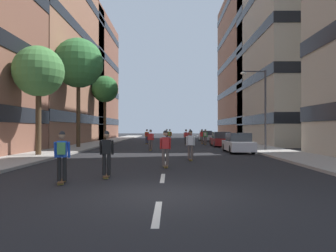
# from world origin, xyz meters

# --- Properties ---
(ground_plane) EXTENTS (167.73, 167.73, 0.00)m
(ground_plane) POSITION_xyz_m (0.00, 27.95, 0.00)
(ground_plane) COLOR black
(sidewalk_left) EXTENTS (3.40, 76.87, 0.14)m
(sidewalk_left) POSITION_xyz_m (-8.41, 31.45, 0.07)
(sidewalk_left) COLOR #9E9991
(sidewalk_left) RESTS_ON ground_plane
(sidewalk_right) EXTENTS (3.40, 76.87, 0.14)m
(sidewalk_right) POSITION_xyz_m (8.41, 31.45, 0.07)
(sidewalk_right) COLOR #9E9991
(sidewalk_right) RESTS_ON ground_plane
(lane_markings) EXTENTS (0.16, 62.20, 0.01)m
(lane_markings) POSITION_xyz_m (0.00, 28.00, 0.00)
(lane_markings) COLOR silver
(lane_markings) RESTS_ON ground_plane
(building_left_mid) EXTENTS (14.85, 22.91, 20.21)m
(building_left_mid) POSITION_xyz_m (-17.48, 29.81, 10.20)
(building_left_mid) COLOR #9E6B51
(building_left_mid) RESTS_ON ground_plane
(building_left_far) EXTENTS (14.85, 17.77, 20.53)m
(building_left_far) POSITION_xyz_m (-17.48, 46.12, 10.36)
(building_left_far) COLOR brown
(building_left_far) RESTS_ON ground_plane
(building_right_mid) EXTENTS (14.85, 17.07, 28.76)m
(building_right_mid) POSITION_xyz_m (17.48, 29.81, 14.47)
(building_right_mid) COLOR #B2A893
(building_right_mid) RESTS_ON ground_plane
(building_right_far) EXTENTS (14.85, 23.00, 25.31)m
(building_right_far) POSITION_xyz_m (17.48, 46.12, 12.75)
(building_right_far) COLOR #9E6B51
(building_right_far) RESTS_ON ground_plane
(parked_car_near) EXTENTS (1.82, 4.40, 1.52)m
(parked_car_near) POSITION_xyz_m (5.51, 15.72, 0.70)
(parked_car_near) COLOR silver
(parked_car_near) RESTS_ON ground_plane
(parked_car_mid) EXTENTS (1.82, 4.40, 1.52)m
(parked_car_mid) POSITION_xyz_m (5.51, 24.14, 0.70)
(parked_car_mid) COLOR maroon
(parked_car_mid) RESTS_ON ground_plane
(parked_car_far) EXTENTS (1.82, 4.40, 1.52)m
(parked_car_far) POSITION_xyz_m (5.51, 38.55, 0.70)
(parked_car_far) COLOR #B2B7BF
(parked_car_far) RESTS_ON ground_plane
(street_tree_near) EXTENTS (3.33, 3.33, 7.16)m
(street_tree_near) POSITION_xyz_m (-8.41, 12.00, 5.59)
(street_tree_near) COLOR #4C3823
(street_tree_near) RESTS_ON sidewalk_left
(street_tree_mid) EXTENTS (4.66, 4.66, 10.24)m
(street_tree_mid) POSITION_xyz_m (-8.41, 21.16, 8.02)
(street_tree_mid) COLOR #4C3823
(street_tree_mid) RESTS_ON sidewalk_left
(street_tree_far) EXTENTS (3.51, 3.51, 8.72)m
(street_tree_far) POSITION_xyz_m (-8.41, 33.45, 7.03)
(street_tree_far) COLOR #4C3823
(street_tree_far) RESTS_ON sidewalk_left
(streetlamp_right) EXTENTS (2.13, 0.30, 6.50)m
(streetlamp_right) POSITION_xyz_m (7.70, 17.24, 4.14)
(streetlamp_right) COLOR #3F3F44
(streetlamp_right) RESTS_ON sidewalk_right
(skater_0) EXTENTS (0.55, 0.92, 1.78)m
(skater_0) POSITION_xyz_m (-2.13, 3.08, 0.98)
(skater_0) COLOR brown
(skater_0) RESTS_ON ground_plane
(skater_1) EXTENTS (0.55, 0.91, 1.78)m
(skater_1) POSITION_xyz_m (0.05, 6.31, 0.98)
(skater_1) COLOR brown
(skater_1) RESTS_ON ground_plane
(skater_2) EXTENTS (0.56, 0.92, 1.78)m
(skater_2) POSITION_xyz_m (-2.57, 29.73, 1.02)
(skater_2) COLOR brown
(skater_2) RESTS_ON ground_plane
(skater_3) EXTENTS (0.54, 0.91, 1.78)m
(skater_3) POSITION_xyz_m (-1.39, 18.16, 0.98)
(skater_3) COLOR brown
(skater_3) RESTS_ON ground_plane
(skater_4) EXTENTS (0.56, 0.92, 1.78)m
(skater_4) POSITION_xyz_m (3.14, 37.15, 1.02)
(skater_4) COLOR brown
(skater_4) RESTS_ON ground_plane
(skater_5) EXTENTS (0.55, 0.91, 1.78)m
(skater_5) POSITION_xyz_m (-0.22, 37.74, 1.02)
(skater_5) COLOR brown
(skater_5) RESTS_ON ground_plane
(skater_6) EXTENTS (0.53, 0.90, 1.78)m
(skater_6) POSITION_xyz_m (1.47, 9.62, 0.98)
(skater_6) COLOR brown
(skater_6) RESTS_ON ground_plane
(skater_7) EXTENTS (0.57, 0.92, 1.78)m
(skater_7) POSITION_xyz_m (-3.39, 1.76, 1.02)
(skater_7) COLOR brown
(skater_7) RESTS_ON ground_plane
(skater_8) EXTENTS (0.56, 0.92, 1.78)m
(skater_8) POSITION_xyz_m (0.21, 33.55, 1.02)
(skater_8) COLOR brown
(skater_8) RESTS_ON ground_plane
(skater_9) EXTENTS (0.54, 0.91, 1.78)m
(skater_9) POSITION_xyz_m (2.06, 27.12, 0.98)
(skater_9) COLOR brown
(skater_9) RESTS_ON ground_plane
(skater_10) EXTENTS (0.54, 0.91, 1.78)m
(skater_10) POSITION_xyz_m (4.10, 29.69, 0.98)
(skater_10) COLOR brown
(skater_10) RESTS_ON ground_plane
(skater_11) EXTENTS (0.56, 0.92, 1.78)m
(skater_11) POSITION_xyz_m (4.30, 27.82, 1.02)
(skater_11) COLOR brown
(skater_11) RESTS_ON ground_plane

